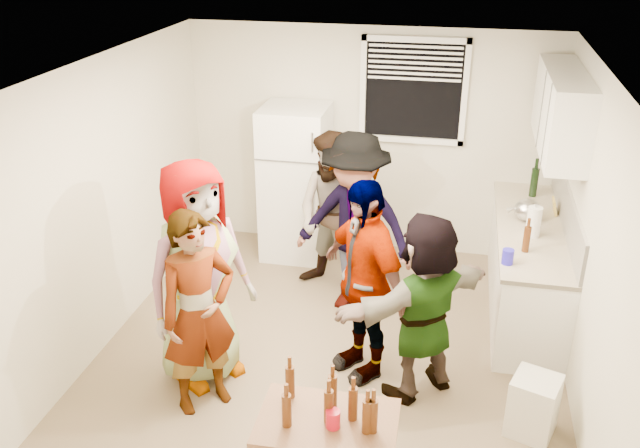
% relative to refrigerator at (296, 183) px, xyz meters
% --- Properties ---
extents(room, '(4.00, 4.50, 2.50)m').
position_rel_refrigerator_xyz_m(room, '(0.75, -1.88, -0.85)').
color(room, beige).
rests_on(room, ground).
extents(window, '(1.12, 0.10, 1.06)m').
position_rel_refrigerator_xyz_m(window, '(1.20, 0.33, 1.00)').
color(window, white).
rests_on(window, room).
extents(refrigerator, '(0.70, 0.70, 1.70)m').
position_rel_refrigerator_xyz_m(refrigerator, '(0.00, 0.00, 0.00)').
color(refrigerator, white).
rests_on(refrigerator, ground).
extents(counter_lower, '(0.60, 2.20, 0.86)m').
position_rel_refrigerator_xyz_m(counter_lower, '(2.45, -0.73, -0.42)').
color(counter_lower, white).
rests_on(counter_lower, ground).
extents(countertop, '(0.64, 2.22, 0.04)m').
position_rel_refrigerator_xyz_m(countertop, '(2.45, -0.73, 0.03)').
color(countertop, '#C3B59A').
rests_on(countertop, counter_lower).
extents(backsplash, '(0.03, 2.20, 0.36)m').
position_rel_refrigerator_xyz_m(backsplash, '(2.74, -0.73, 0.23)').
color(backsplash, beige).
rests_on(backsplash, countertop).
extents(upper_cabinets, '(0.34, 1.60, 0.70)m').
position_rel_refrigerator_xyz_m(upper_cabinets, '(2.58, -0.53, 1.10)').
color(upper_cabinets, white).
rests_on(upper_cabinets, room).
extents(kettle, '(0.28, 0.23, 0.22)m').
position_rel_refrigerator_xyz_m(kettle, '(2.40, -0.61, 0.05)').
color(kettle, silver).
rests_on(kettle, countertop).
extents(paper_towel, '(0.13, 0.13, 0.28)m').
position_rel_refrigerator_xyz_m(paper_towel, '(2.43, -0.95, 0.05)').
color(paper_towel, white).
rests_on(paper_towel, countertop).
extents(wine_bottle, '(0.08, 0.08, 0.30)m').
position_rel_refrigerator_xyz_m(wine_bottle, '(2.50, 0.02, 0.05)').
color(wine_bottle, black).
rests_on(wine_bottle, countertop).
extents(beer_bottle_counter, '(0.06, 0.06, 0.23)m').
position_rel_refrigerator_xyz_m(beer_bottle_counter, '(2.35, -1.28, 0.05)').
color(beer_bottle_counter, '#47230C').
rests_on(beer_bottle_counter, countertop).
extents(blue_cup, '(0.10, 0.10, 0.13)m').
position_rel_refrigerator_xyz_m(blue_cup, '(2.19, -1.54, 0.05)').
color(blue_cup, '#271EC7').
rests_on(blue_cup, countertop).
extents(picture_frame, '(0.02, 0.17, 0.15)m').
position_rel_refrigerator_xyz_m(picture_frame, '(2.67, -0.39, 0.12)').
color(picture_frame, gold).
rests_on(picture_frame, countertop).
extents(trash_bin, '(0.41, 0.41, 0.48)m').
position_rel_refrigerator_xyz_m(trash_bin, '(2.42, -2.51, -0.60)').
color(trash_bin, silver).
rests_on(trash_bin, ground).
extents(beer_bottle_table, '(0.06, 0.06, 0.23)m').
position_rel_refrigerator_xyz_m(beer_bottle_table, '(0.84, -3.62, -0.12)').
color(beer_bottle_table, '#47230C').
rests_on(beer_bottle_table, serving_table).
extents(red_cup, '(0.09, 0.09, 0.12)m').
position_rel_refrigerator_xyz_m(red_cup, '(1.11, -3.58, -0.12)').
color(red_cup, '#B70F21').
rests_on(red_cup, serving_table).
extents(guest_grey, '(2.08, 1.87, 0.60)m').
position_rel_refrigerator_xyz_m(guest_grey, '(-0.22, -2.33, -0.85)').
color(guest_grey, '#949494').
rests_on(guest_grey, ground).
extents(guest_stripe, '(1.59, 1.59, 0.39)m').
position_rel_refrigerator_xyz_m(guest_stripe, '(-0.09, -2.69, -0.85)').
color(guest_stripe, '#141933').
rests_on(guest_stripe, ground).
extents(guest_back_left, '(1.39, 1.86, 0.63)m').
position_rel_refrigerator_xyz_m(guest_back_left, '(0.58, -0.74, -0.85)').
color(guest_back_left, '#4F3225').
rests_on(guest_back_left, ground).
extents(guest_back_right, '(1.51, 1.99, 0.66)m').
position_rel_refrigerator_xyz_m(guest_back_right, '(0.82, -1.03, -0.85)').
color(guest_back_right, '#46464C').
rests_on(guest_back_right, ground).
extents(guest_black, '(1.96, 1.94, 0.42)m').
position_rel_refrigerator_xyz_m(guest_black, '(1.06, -2.02, -0.85)').
color(guest_black, black).
rests_on(guest_black, ground).
extents(guest_orange, '(2.12, 2.13, 0.46)m').
position_rel_refrigerator_xyz_m(guest_orange, '(1.56, -2.18, -0.85)').
color(guest_orange, '#DF8D4C').
rests_on(guest_orange, ground).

